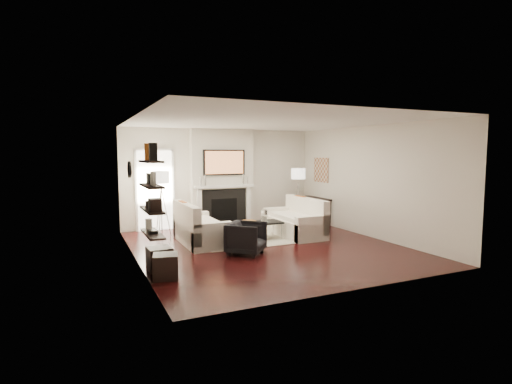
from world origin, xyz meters
name	(u,v)px	position (x,y,z in m)	size (l,w,h in m)	color
room_envelope	(268,185)	(0.00, 0.00, 1.35)	(6.00, 6.00, 6.00)	black
chimney_breast	(222,178)	(0.00, 2.88, 1.35)	(1.80, 0.25, 2.70)	silver
fireplace_surround	(224,208)	(0.00, 2.74, 0.52)	(1.30, 0.02, 1.04)	black
firebox	(224,210)	(0.00, 2.73, 0.45)	(0.75, 0.02, 0.65)	black
mantel_pilaster_l	(200,208)	(-0.72, 2.71, 0.55)	(0.12, 0.08, 1.10)	white
mantel_pilaster_r	(248,205)	(0.72, 2.71, 0.55)	(0.12, 0.08, 1.10)	white
mantel_shelf	(225,186)	(0.00, 2.69, 1.12)	(1.70, 0.18, 0.07)	white
tv_body	(224,162)	(0.00, 2.71, 1.78)	(1.20, 0.06, 0.70)	black
tv_screen	(225,162)	(0.00, 2.68, 1.78)	(1.10, 0.01, 0.62)	#BF723F
candlestick_l_tall	(205,180)	(-0.55, 2.70, 1.30)	(0.04, 0.04, 0.30)	silver
candlestick_l_short	(201,181)	(-0.68, 2.70, 1.27)	(0.04, 0.04, 0.24)	silver
candlestick_r_tall	(243,179)	(0.55, 2.70, 1.30)	(0.04, 0.04, 0.30)	silver
candlestick_r_short	(247,180)	(0.68, 2.70, 1.27)	(0.04, 0.04, 0.24)	silver
hallway_panel	(155,191)	(-1.85, 2.98, 1.05)	(0.90, 0.02, 2.10)	white
door_trim_l	(136,191)	(-2.33, 2.96, 1.05)	(0.06, 0.06, 2.16)	white
door_trim_r	(173,190)	(-1.37, 2.96, 1.05)	(0.06, 0.06, 2.16)	white
door_trim_top	(154,149)	(-1.85, 2.96, 2.13)	(1.02, 0.06, 0.06)	white
rug	(250,238)	(0.03, 1.01, 0.01)	(2.60, 2.00, 0.01)	#B5AC94
loveseat_left_base	(201,234)	(-1.21, 0.95, 0.21)	(0.85, 1.80, 0.42)	white
loveseat_left_back	(186,221)	(-1.54, 0.95, 0.53)	(0.18, 1.80, 0.80)	white
loveseat_left_arm_n	(212,237)	(-1.21, 0.14, 0.30)	(0.85, 0.18, 0.60)	white
loveseat_left_arm_s	(191,224)	(-1.21, 1.76, 0.30)	(0.85, 0.18, 0.60)	white
loveseat_left_cushion	(203,223)	(-1.16, 0.95, 0.47)	(0.63, 1.44, 0.10)	white
pillow_left_orange	(183,210)	(-1.54, 1.25, 0.73)	(0.10, 0.42, 0.42)	#A44E14
pillow_left_charcoal	(190,215)	(-1.54, 0.65, 0.72)	(0.10, 0.40, 0.40)	black
loveseat_right_base	(294,227)	(1.16, 0.84, 0.21)	(0.85, 1.80, 0.42)	white
loveseat_right_back	(306,213)	(1.49, 0.84, 0.53)	(0.18, 1.80, 0.80)	white
loveseat_right_arm_n	(312,229)	(1.16, 0.03, 0.30)	(0.85, 0.18, 0.60)	white
loveseat_right_arm_s	(279,218)	(1.16, 1.65, 0.30)	(0.85, 0.18, 0.60)	white
loveseat_right_cushion	(293,217)	(1.11, 0.84, 0.47)	(0.63, 1.44, 0.10)	white
pillow_right_orange	(300,204)	(1.49, 1.14, 0.73)	(0.10, 0.42, 0.42)	#A44E14
pillow_right_charcoal	(313,207)	(1.49, 0.54, 0.72)	(0.10, 0.40, 0.40)	black
coffee_table	(258,223)	(0.13, 0.76, 0.40)	(1.10, 0.55, 0.04)	black
coffee_leg_nw	(242,235)	(-0.37, 0.54, 0.19)	(0.02, 0.02, 0.38)	silver
coffee_leg_ne	(282,232)	(0.63, 0.54, 0.19)	(0.02, 0.02, 0.38)	silver
coffee_leg_sw	(235,232)	(-0.37, 0.98, 0.19)	(0.02, 0.02, 0.38)	silver
coffee_leg_se	(273,228)	(0.63, 0.98, 0.19)	(0.02, 0.02, 0.38)	silver
hurricane_glass	(264,216)	(0.28, 0.76, 0.56)	(0.15, 0.15, 0.27)	white
hurricane_candle	(264,218)	(0.28, 0.76, 0.50)	(0.10, 0.10, 0.16)	white
copper_bowl	(249,222)	(-0.12, 0.76, 0.45)	(0.34, 0.34, 0.06)	#B96C1E
armchair	(246,236)	(-0.65, -0.34, 0.36)	(0.69, 0.65, 0.71)	black
lamp_left_post	(162,212)	(-1.85, 2.14, 0.60)	(0.02, 0.02, 1.20)	silver
lamp_left_shade	(161,177)	(-1.85, 2.14, 1.45)	(0.40, 0.40, 0.30)	white
lamp_left_leg_a	(166,211)	(-1.74, 2.14, 0.60)	(0.02, 0.02, 1.25)	silver
lamp_left_leg_b	(159,211)	(-1.91, 2.24, 0.60)	(0.02, 0.02, 1.25)	silver
lamp_left_leg_c	(160,212)	(-1.91, 2.05, 0.60)	(0.02, 0.02, 1.25)	silver
lamp_right_post	(298,203)	(2.05, 2.19, 0.60)	(0.02, 0.02, 1.20)	silver
lamp_right_shade	(298,174)	(2.05, 2.19, 1.45)	(0.40, 0.40, 0.30)	white
lamp_right_leg_a	(301,203)	(2.16, 2.19, 0.60)	(0.02, 0.02, 1.25)	silver
lamp_right_leg_b	(295,203)	(2.00, 2.29, 0.60)	(0.02, 0.02, 1.25)	silver
lamp_right_leg_c	(298,204)	(1.99, 2.10, 0.60)	(0.02, 0.02, 1.25)	silver
console_top	(315,198)	(2.57, 2.10, 0.73)	(0.35, 1.20, 0.04)	black
console_leg_n	(326,214)	(2.57, 1.55, 0.35)	(0.30, 0.04, 0.71)	black
console_leg_s	(305,209)	(2.57, 2.65, 0.35)	(0.30, 0.04, 0.71)	black
wall_art	(321,170)	(2.73, 2.05, 1.55)	(0.03, 0.70, 0.70)	#AD7E56
shelf_bottom	(153,234)	(-2.62, -1.00, 0.70)	(0.25, 1.00, 0.04)	black
shelf_lower	(152,210)	(-2.62, -1.00, 1.10)	(0.25, 1.00, 0.04)	black
shelf_upper	(151,186)	(-2.62, -1.00, 1.50)	(0.25, 1.00, 0.04)	black
shelf_top	(151,161)	(-2.62, -1.00, 1.90)	(0.25, 1.00, 0.04)	black
decor_magfile_a	(153,152)	(-2.62, -1.24, 2.06)	(0.12, 0.10, 0.28)	black
decor_magfile_b	(149,152)	(-2.62, -0.82, 2.06)	(0.12, 0.10, 0.28)	#A44E14
decor_frame_a	(153,179)	(-2.62, -1.18, 1.63)	(0.04, 0.30, 0.22)	white
decor_frame_b	(148,178)	(-2.62, -0.73, 1.61)	(0.04, 0.22, 0.18)	black
decor_wine_rack	(155,205)	(-2.62, -1.28, 1.22)	(0.18, 0.25, 0.20)	black
decor_box_small	(150,204)	(-2.62, -0.87, 1.18)	(0.15, 0.12, 0.12)	black
decor_books	(153,232)	(-2.62, -1.02, 0.74)	(0.14, 0.20, 0.05)	black
decor_box_tall	(149,224)	(-2.62, -0.64, 0.81)	(0.10, 0.10, 0.18)	white
clock_rim	(129,169)	(-2.73, 0.90, 1.70)	(0.34, 0.34, 0.04)	black
clock_face	(131,169)	(-2.71, 0.90, 1.70)	(0.29, 0.29, 0.01)	white
ottoman_near	(159,259)	(-2.47, -0.75, 0.20)	(0.40, 0.40, 0.40)	black
ottoman_far	(166,266)	(-2.47, -1.27, 0.20)	(0.40, 0.40, 0.40)	black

